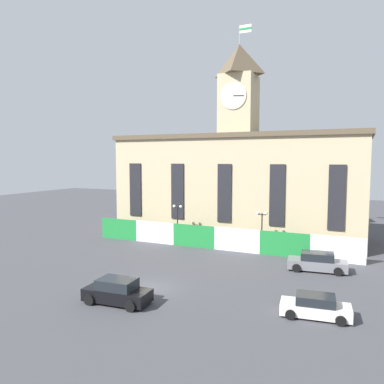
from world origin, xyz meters
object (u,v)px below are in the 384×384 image
object	(u,v)px
street_lamp_far_right	(262,222)
car_black_suv	(117,292)
street_lamp_left	(177,215)
car_white_taxi	(315,307)
car_gray_pickup	(317,262)

from	to	relation	value
street_lamp_far_right	car_black_suv	xyz separation A→B (m)	(-5.82, -19.27, -2.54)
street_lamp_left	car_white_taxi	xyz separation A→B (m)	(18.16, -15.83, -2.80)
car_gray_pickup	car_white_taxi	bearing A→B (deg)	89.33
street_lamp_far_right	street_lamp_left	bearing A→B (deg)	180.00
street_lamp_far_right	car_gray_pickup	distance (m)	8.60
car_black_suv	car_white_taxi	bearing A→B (deg)	10.45
street_lamp_left	street_lamp_far_right	bearing A→B (deg)	0.00
street_lamp_far_right	car_gray_pickup	xyz separation A→B (m)	(6.51, -5.00, -2.56)
car_black_suv	street_lamp_left	bearing A→B (deg)	99.97
street_lamp_left	car_gray_pickup	world-z (taller)	street_lamp_left
car_white_taxi	car_black_suv	world-z (taller)	car_black_suv
car_white_taxi	car_black_suv	distance (m)	13.80
car_white_taxi	car_gray_pickup	world-z (taller)	car_gray_pickup
street_lamp_far_right	car_gray_pickup	bearing A→B (deg)	-37.49
street_lamp_left	street_lamp_far_right	size ratio (longest dim) A/B	1.04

